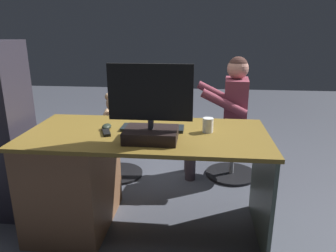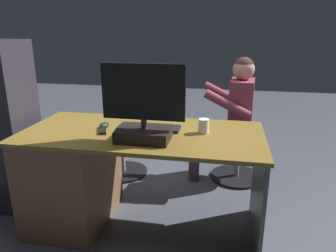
# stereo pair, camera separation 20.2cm
# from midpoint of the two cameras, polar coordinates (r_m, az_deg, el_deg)

# --- Properties ---
(ground_plane) EXTENTS (10.00, 10.00, 0.00)m
(ground_plane) POSITION_cam_midpoint_polar(r_m,az_deg,el_deg) (2.73, -0.14, -13.10)
(ground_plane) COLOR #484B57
(desk) EXTENTS (1.60, 0.76, 0.72)m
(desk) POSITION_cam_midpoint_polar(r_m,az_deg,el_deg) (2.36, -12.09, -8.13)
(desk) COLOR brown
(desk) RESTS_ON ground_plane
(monitor) EXTENTS (0.50, 0.24, 0.47)m
(monitor) POSITION_cam_midpoint_polar(r_m,az_deg,el_deg) (1.92, -1.37, 1.82)
(monitor) COLOR black
(monitor) RESTS_ON desk
(keyboard) EXTENTS (0.42, 0.14, 0.02)m
(keyboard) POSITION_cam_midpoint_polar(r_m,az_deg,el_deg) (2.16, -0.73, -0.31)
(keyboard) COLOR black
(keyboard) RESTS_ON desk
(computer_mouse) EXTENTS (0.06, 0.10, 0.04)m
(computer_mouse) POSITION_cam_midpoint_polar(r_m,az_deg,el_deg) (2.22, -8.80, 0.14)
(computer_mouse) COLOR #232C22
(computer_mouse) RESTS_ON desk
(cup) EXTENTS (0.07, 0.07, 0.10)m
(cup) POSITION_cam_midpoint_polar(r_m,az_deg,el_deg) (2.09, 9.15, -0.05)
(cup) COLOR white
(cup) RESTS_ON desk
(tv_remote) EXTENTS (0.10, 0.16, 0.02)m
(tv_remote) POSITION_cam_midpoint_polar(r_m,az_deg,el_deg) (2.14, -8.98, -0.79)
(tv_remote) COLOR black
(tv_remote) RESTS_ON desk
(office_chair_teddy) EXTENTS (0.47, 0.47, 0.43)m
(office_chair_teddy) POSITION_cam_midpoint_polar(r_m,az_deg,el_deg) (3.10, -6.30, -4.18)
(office_chair_teddy) COLOR black
(office_chair_teddy) RESTS_ON ground_plane
(teddy_bear) EXTENTS (0.26, 0.27, 0.37)m
(teddy_bear) POSITION_cam_midpoint_polar(r_m,az_deg,el_deg) (3.00, -6.45, 2.14)
(teddy_bear) COLOR tan
(teddy_bear) RESTS_ON office_chair_teddy
(visitor_chair) EXTENTS (0.49, 0.49, 0.43)m
(visitor_chair) POSITION_cam_midpoint_polar(r_m,az_deg,el_deg) (3.08, 14.22, -4.99)
(visitor_chair) COLOR black
(visitor_chair) RESTS_ON ground_plane
(person) EXTENTS (0.57, 0.51, 1.14)m
(person) POSITION_cam_midpoint_polar(r_m,az_deg,el_deg) (2.94, 13.08, 2.69)
(person) COLOR #8B3A4C
(person) RESTS_ON ground_plane
(equipment_rack) EXTENTS (0.44, 0.36, 1.30)m
(equipment_rack) POSITION_cam_midpoint_polar(r_m,az_deg,el_deg) (2.68, -25.66, -0.30)
(equipment_rack) COLOR #2C2832
(equipment_rack) RESTS_ON ground_plane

